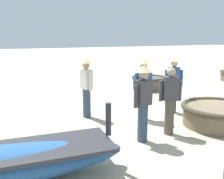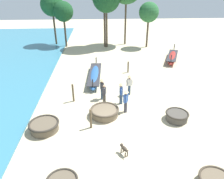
{
  "view_description": "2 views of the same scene",
  "coord_description": "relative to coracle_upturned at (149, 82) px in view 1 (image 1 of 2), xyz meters",
  "views": [
    {
      "loc": [
        -5.47,
        6.24,
        2.29
      ],
      "look_at": [
        0.35,
        3.74,
        0.96
      ],
      "focal_mm": 42.0,
      "sensor_mm": 36.0,
      "label": 1
    },
    {
      "loc": [
        -0.85,
        -11.06,
        8.23
      ],
      "look_at": [
        -0.04,
        3.33,
        0.87
      ],
      "focal_mm": 35.0,
      "sensor_mm": 36.0,
      "label": 2
    }
  ],
  "objects": [
    {
      "name": "fisherman_by_coracle",
      "position": [
        -3.42,
        2.27,
        0.66
      ],
      "size": [
        0.36,
        0.53,
        1.67
      ],
      "color": "#2D425B",
      "rests_on": "ground"
    },
    {
      "name": "fisherman_standing_right",
      "position": [
        -4.77,
        3.04,
        0.66
      ],
      "size": [
        0.36,
        0.51,
        1.67
      ],
      "color": "#2D425B",
      "rests_on": "ground"
    },
    {
      "name": "fisherman_hauling",
      "position": [
        -2.65,
        3.63,
        0.66
      ],
      "size": [
        0.52,
        0.36,
        1.67
      ],
      "color": "#2D425B",
      "rests_on": "ground"
    },
    {
      "name": "fisherman_crouching",
      "position": [
        -3.21,
        1.12,
        0.66
      ],
      "size": [
        0.37,
        0.46,
        1.67
      ],
      "color": "#383842",
      "rests_on": "ground"
    },
    {
      "name": "fisherman_standing_left",
      "position": [
        -4.63,
        2.26,
        0.54
      ],
      "size": [
        0.31,
        0.51,
        1.57
      ],
      "color": "#4C473D",
      "rests_on": "ground"
    },
    {
      "name": "coracle_upturned",
      "position": [
        0.0,
        0.0,
        0.0
      ],
      "size": [
        1.49,
        1.49,
        0.55
      ],
      "color": "#4C473F",
      "rests_on": "ground"
    },
    {
      "name": "coracle_far_right",
      "position": [
        -4.65,
        0.74,
        0.0
      ],
      "size": [
        1.92,
        1.92,
        0.55
      ],
      "color": "brown",
      "rests_on": "ground"
    }
  ]
}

